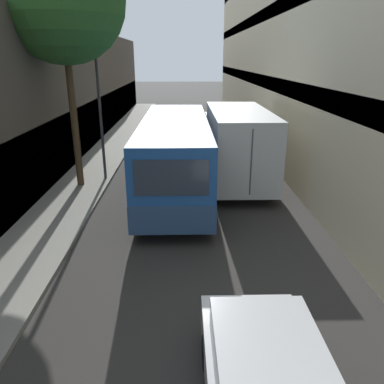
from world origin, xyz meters
The scene contains 7 objects.
ground_plane centered at (0.00, 15.00, 0.00)m, with size 150.00×150.00×0.00m, color #33302D.
sidewalk_left centered at (-4.71, 15.00, 0.06)m, with size 2.25×60.00×0.12m.
building_left_shopfront centered at (-6.94, 15.00, 3.14)m, with size 2.40×60.00×6.91m.
bus centered at (-0.65, 14.70, 1.58)m, with size 2.54×9.57×2.97m.
box_truck centered at (2.02, 16.80, 1.68)m, with size 2.36×8.82×3.17m.
panel_van centered at (-1.43, 25.92, 1.08)m, with size 1.82×4.06×1.93m.
street_lamp centered at (-3.84, 16.33, 5.58)m, with size 0.36×0.80×8.08m.
Camera 1 is at (-0.30, 0.24, 5.22)m, focal length 35.00 mm.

